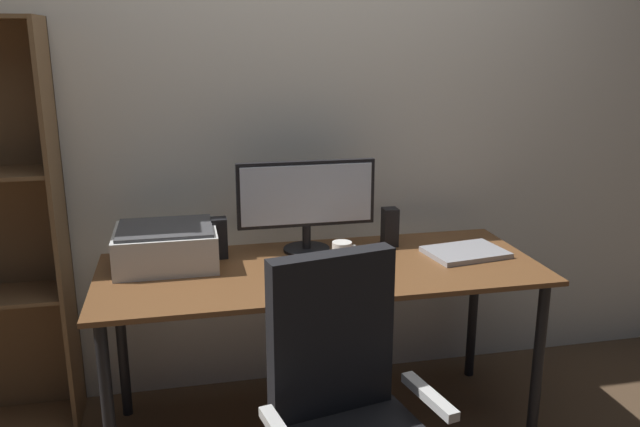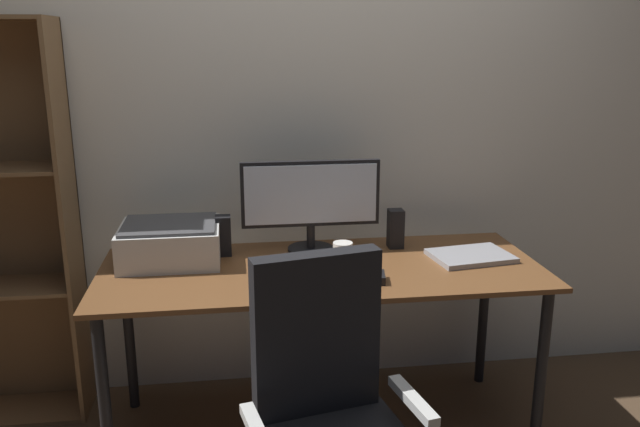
{
  "view_description": "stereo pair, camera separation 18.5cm",
  "coord_description": "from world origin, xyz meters",
  "px_view_note": "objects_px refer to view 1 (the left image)",
  "views": [
    {
      "loc": [
        -0.52,
        -2.39,
        1.63
      ],
      "look_at": [
        -0.01,
        -0.03,
        0.97
      ],
      "focal_mm": 36.23,
      "sensor_mm": 36.0,
      "label": 1
    },
    {
      "loc": [
        -0.34,
        -2.42,
        1.63
      ],
      "look_at": [
        -0.01,
        -0.03,
        0.97
      ],
      "focal_mm": 36.23,
      "sensor_mm": 36.0,
      "label": 2
    }
  ],
  "objects_px": {
    "desk": "(321,285)",
    "keyboard": "(320,283)",
    "mouse": "(379,276)",
    "speaker_right": "(390,227)",
    "monitor": "(306,199)",
    "speaker_left": "(219,238)",
    "laptop": "(465,252)",
    "printer": "(166,246)",
    "coffee_mug": "(342,254)"
  },
  "relations": [
    {
      "from": "desk",
      "to": "keyboard",
      "type": "xyz_separation_m",
      "value": [
        -0.05,
        -0.19,
        0.09
      ]
    },
    {
      "from": "mouse",
      "to": "speaker_right",
      "type": "height_order",
      "value": "speaker_right"
    },
    {
      "from": "mouse",
      "to": "desk",
      "type": "bearing_deg",
      "value": 144.22
    },
    {
      "from": "mouse",
      "to": "monitor",
      "type": "bearing_deg",
      "value": 126.41
    },
    {
      "from": "mouse",
      "to": "speaker_left",
      "type": "bearing_deg",
      "value": 155.19
    },
    {
      "from": "laptop",
      "to": "printer",
      "type": "distance_m",
      "value": 1.24
    },
    {
      "from": "mouse",
      "to": "speaker_right",
      "type": "bearing_deg",
      "value": 76.39
    },
    {
      "from": "desk",
      "to": "mouse",
      "type": "xyz_separation_m",
      "value": [
        0.19,
        -0.19,
        0.09
      ]
    },
    {
      "from": "keyboard",
      "to": "laptop",
      "type": "xyz_separation_m",
      "value": [
        0.68,
        0.21,
        0.0
      ]
    },
    {
      "from": "monitor",
      "to": "printer",
      "type": "xyz_separation_m",
      "value": [
        -0.59,
        -0.06,
        -0.15
      ]
    },
    {
      "from": "keyboard",
      "to": "speaker_left",
      "type": "distance_m",
      "value": 0.53
    },
    {
      "from": "printer",
      "to": "laptop",
      "type": "bearing_deg",
      "value": -6.5
    },
    {
      "from": "keyboard",
      "to": "coffee_mug",
      "type": "bearing_deg",
      "value": 53.65
    },
    {
      "from": "keyboard",
      "to": "speaker_right",
      "type": "bearing_deg",
      "value": 43.2
    },
    {
      "from": "desk",
      "to": "keyboard",
      "type": "height_order",
      "value": "keyboard"
    },
    {
      "from": "mouse",
      "to": "printer",
      "type": "distance_m",
      "value": 0.86
    },
    {
      "from": "keyboard",
      "to": "printer",
      "type": "bearing_deg",
      "value": 146.4
    },
    {
      "from": "desk",
      "to": "speaker_left",
      "type": "distance_m",
      "value": 0.47
    },
    {
      "from": "desk",
      "to": "coffee_mug",
      "type": "xyz_separation_m",
      "value": [
        0.09,
        -0.0,
        0.13
      ]
    },
    {
      "from": "coffee_mug",
      "to": "speaker_left",
      "type": "relative_size",
      "value": 0.58
    },
    {
      "from": "desk",
      "to": "laptop",
      "type": "xyz_separation_m",
      "value": [
        0.63,
        0.02,
        0.09
      ]
    },
    {
      "from": "monitor",
      "to": "mouse",
      "type": "bearing_deg",
      "value": -63.2
    },
    {
      "from": "monitor",
      "to": "printer",
      "type": "distance_m",
      "value": 0.61
    },
    {
      "from": "mouse",
      "to": "speaker_left",
      "type": "height_order",
      "value": "speaker_left"
    },
    {
      "from": "keyboard",
      "to": "mouse",
      "type": "xyz_separation_m",
      "value": [
        0.23,
        0.0,
        0.01
      ]
    },
    {
      "from": "monitor",
      "to": "keyboard",
      "type": "bearing_deg",
      "value": -94.21
    },
    {
      "from": "laptop",
      "to": "speaker_right",
      "type": "distance_m",
      "value": 0.34
    },
    {
      "from": "speaker_right",
      "to": "printer",
      "type": "bearing_deg",
      "value": -177.01
    },
    {
      "from": "mouse",
      "to": "laptop",
      "type": "xyz_separation_m",
      "value": [
        0.44,
        0.2,
        -0.01
      ]
    },
    {
      "from": "laptop",
      "to": "printer",
      "type": "height_order",
      "value": "printer"
    },
    {
      "from": "desk",
      "to": "speaker_left",
      "type": "relative_size",
      "value": 10.39
    },
    {
      "from": "speaker_left",
      "to": "desk",
      "type": "bearing_deg",
      "value": -27.86
    },
    {
      "from": "keyboard",
      "to": "mouse",
      "type": "height_order",
      "value": "mouse"
    },
    {
      "from": "printer",
      "to": "desk",
      "type": "bearing_deg",
      "value": -14.44
    },
    {
      "from": "desk",
      "to": "keyboard",
      "type": "relative_size",
      "value": 6.09
    },
    {
      "from": "desk",
      "to": "coffee_mug",
      "type": "height_order",
      "value": "coffee_mug"
    },
    {
      "from": "desk",
      "to": "mouse",
      "type": "relative_size",
      "value": 18.4
    },
    {
      "from": "mouse",
      "to": "laptop",
      "type": "height_order",
      "value": "mouse"
    },
    {
      "from": "keyboard",
      "to": "desk",
      "type": "bearing_deg",
      "value": 74.66
    },
    {
      "from": "laptop",
      "to": "speaker_right",
      "type": "bearing_deg",
      "value": 136.89
    },
    {
      "from": "monitor",
      "to": "speaker_right",
      "type": "bearing_deg",
      "value": -1.22
    },
    {
      "from": "monitor",
      "to": "speaker_left",
      "type": "xyz_separation_m",
      "value": [
        -0.37,
        -0.01,
        -0.14
      ]
    },
    {
      "from": "printer",
      "to": "speaker_right",
      "type": "bearing_deg",
      "value": 2.99
    },
    {
      "from": "monitor",
      "to": "laptop",
      "type": "bearing_deg",
      "value": -17.05
    },
    {
      "from": "monitor",
      "to": "printer",
      "type": "bearing_deg",
      "value": -174.36
    },
    {
      "from": "laptop",
      "to": "speaker_right",
      "type": "xyz_separation_m",
      "value": [
        -0.28,
        0.19,
        0.07
      ]
    },
    {
      "from": "keyboard",
      "to": "speaker_right",
      "type": "xyz_separation_m",
      "value": [
        0.4,
        0.4,
        0.08
      ]
    },
    {
      "from": "mouse",
      "to": "laptop",
      "type": "bearing_deg",
      "value": 34.2
    },
    {
      "from": "monitor",
      "to": "speaker_right",
      "type": "height_order",
      "value": "monitor"
    },
    {
      "from": "mouse",
      "to": "printer",
      "type": "xyz_separation_m",
      "value": [
        -0.79,
        0.34,
        0.06
      ]
    }
  ]
}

